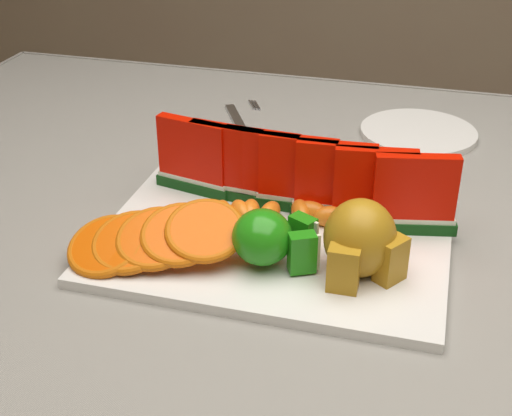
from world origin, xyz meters
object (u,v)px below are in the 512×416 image
object	(u,v)px
apple_cluster	(269,238)
fork	(241,122)
platter	(275,238)
pear_cluster	(361,241)
side_plate	(418,133)

from	to	relation	value
apple_cluster	fork	xyz separation A→B (m)	(-0.15, 0.40, -0.04)
platter	fork	world-z (taller)	platter
pear_cluster	side_plate	distance (m)	0.42
side_plate	pear_cluster	bearing A→B (deg)	-94.76
apple_cluster	fork	distance (m)	0.43
side_plate	fork	xyz separation A→B (m)	(-0.28, -0.03, -0.00)
platter	pear_cluster	size ratio (longest dim) A/B	3.88
apple_cluster	side_plate	bearing A→B (deg)	72.90
platter	pear_cluster	bearing A→B (deg)	-25.54
pear_cluster	fork	distance (m)	0.46
platter	pear_cluster	xyz separation A→B (m)	(0.11, -0.05, 0.04)
pear_cluster	fork	xyz separation A→B (m)	(-0.25, 0.39, -0.05)
side_plate	fork	world-z (taller)	side_plate
pear_cluster	side_plate	xyz separation A→B (m)	(0.03, 0.42, -0.05)
side_plate	fork	size ratio (longest dim) A/B	1.08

